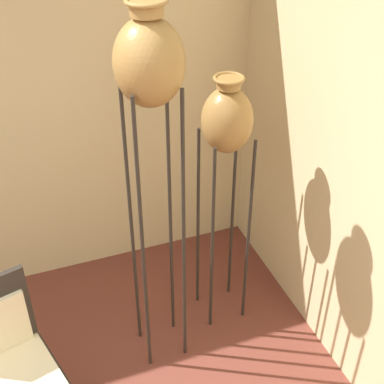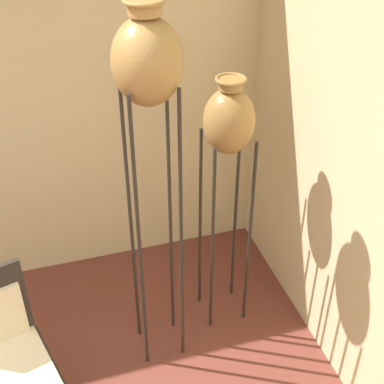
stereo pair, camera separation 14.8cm
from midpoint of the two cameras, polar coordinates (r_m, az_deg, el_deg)
vase_stand_tall at (r=2.48m, az=-6.30°, el=12.50°), size 0.33×0.33×2.16m
vase_stand_medium at (r=2.94m, az=2.30°, el=6.93°), size 0.29×0.29×1.68m
chair at (r=2.93m, az=-20.79°, el=-16.76°), size 0.58×0.60×0.99m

